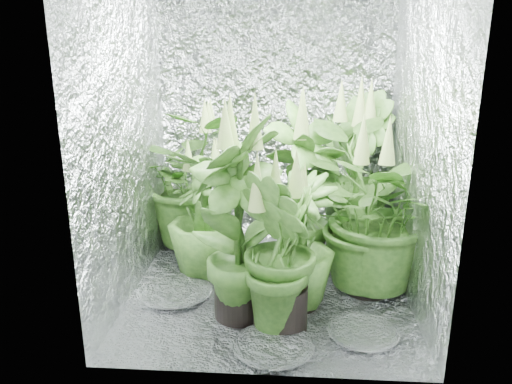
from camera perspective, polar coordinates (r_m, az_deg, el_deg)
The scene contains 12 objects.
ground at distance 3.05m, azimuth 1.47°, elevation -11.04°, with size 1.60×1.60×0.00m, color silver.
walls at distance 2.72m, azimuth 1.62°, elevation 7.84°, with size 1.62×1.62×2.00m.
plant_a at distance 3.52m, azimuth -6.95°, elevation 1.68°, with size 0.96×0.96×1.07m.
plant_b at distance 3.08m, azimuth 5.52°, elevation -0.01°, with size 0.79×0.79×1.15m.
plant_c at distance 3.44m, azimuth 10.97°, elevation 1.81°, with size 0.75×0.75×1.20m.
plant_d at distance 3.09m, azimuth -6.02°, elevation -2.64°, with size 0.59×0.59×0.88m.
plant_e at distance 2.92m, azimuth 13.13°, elevation -2.19°, with size 0.87×0.87×1.05m.
plant_f at distance 2.56m, azimuth -1.93°, elevation -3.23°, with size 0.77×0.77×1.18m.
plant_g at distance 2.49m, azimuth 2.90°, elevation -7.08°, with size 0.55×0.55×0.93m.
plant_h at distance 2.74m, azimuth 4.79°, elevation -5.98°, with size 0.57×0.57×0.82m.
circulation_fan at distance 3.25m, azimuth 12.63°, elevation -6.86°, with size 0.16×0.29×0.33m.
plant_label at distance 2.51m, azimuth 4.22°, elevation -9.88°, with size 0.05×0.01×0.09m, color white.
Camera 1 is at (0.11, -2.69, 1.44)m, focal length 35.00 mm.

